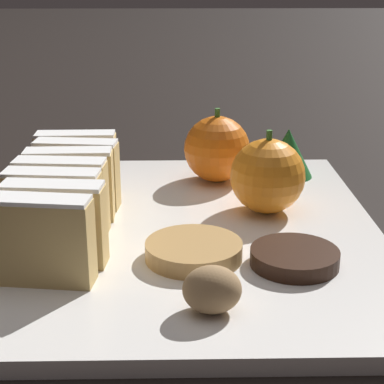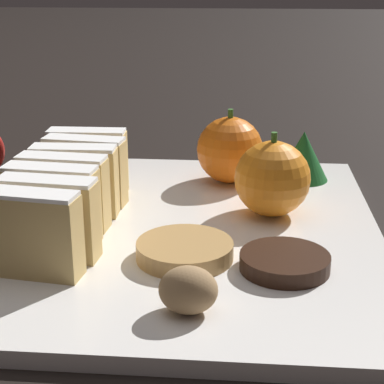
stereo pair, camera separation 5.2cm
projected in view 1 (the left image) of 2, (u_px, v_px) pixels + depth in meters
ground_plane at (192, 240)px, 0.53m from camera, size 6.00×6.00×0.00m
serving_platter at (192, 233)px, 0.53m from camera, size 0.31×0.38×0.01m
stollen_slice_front at (39, 240)px, 0.43m from camera, size 0.07×0.03×0.06m
stollen_slice_second at (55, 224)px, 0.45m from camera, size 0.07×0.03×0.06m
stollen_slice_third at (54, 210)px, 0.48m from camera, size 0.07×0.03×0.06m
stollen_slice_fourth at (62, 197)px, 0.51m from camera, size 0.07×0.03×0.06m
stollen_slice_fifth at (70, 185)px, 0.53m from camera, size 0.07×0.02×0.06m
stollen_slice_sixth at (77, 174)px, 0.56m from camera, size 0.07×0.03×0.06m
stollen_slice_back at (77, 165)px, 0.59m from camera, size 0.07×0.02×0.06m
orange_near at (217, 149)px, 0.63m from camera, size 0.06×0.06×0.07m
orange_far at (268, 176)px, 0.55m from camera, size 0.06×0.06×0.07m
walnut at (212, 290)px, 0.39m from camera, size 0.04×0.03×0.03m
chocolate_cookie at (295, 257)px, 0.46m from camera, size 0.06×0.06×0.01m
gingerbread_cookie at (187, 251)px, 0.47m from camera, size 0.07×0.07×0.01m
evergreen_sprig at (288, 153)px, 0.65m from camera, size 0.05×0.05×0.05m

